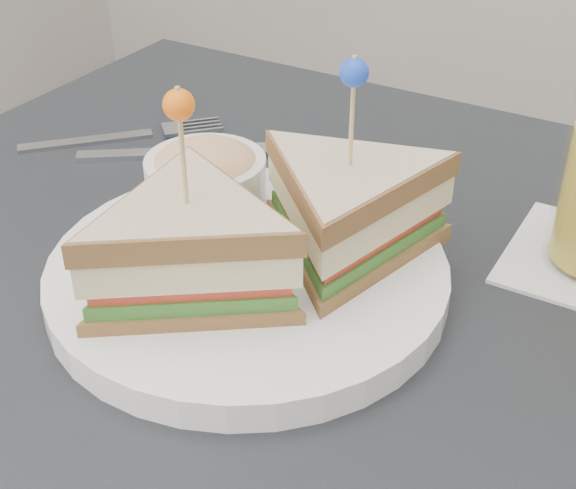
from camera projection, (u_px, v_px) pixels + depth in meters
The scene contains 4 objects.
table at pixel (269, 392), 0.58m from camera, with size 0.80×0.80×0.75m.
plate_meal at pixel (259, 233), 0.54m from camera, with size 0.32×0.31×0.16m.
cutlery_fork at pixel (132, 135), 0.76m from camera, with size 0.15×0.15×0.01m.
cutlery_knife at pixel (181, 152), 0.73m from camera, with size 0.18×0.13×0.01m.
Camera 1 is at (0.23, -0.36, 1.08)m, focal length 50.00 mm.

